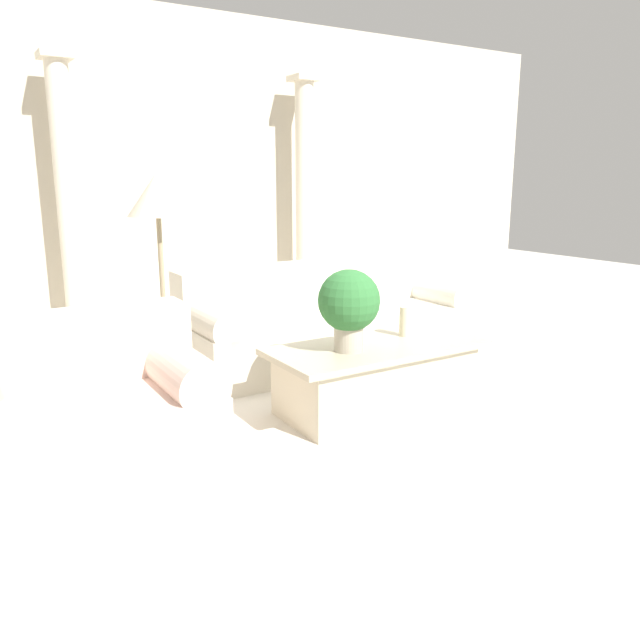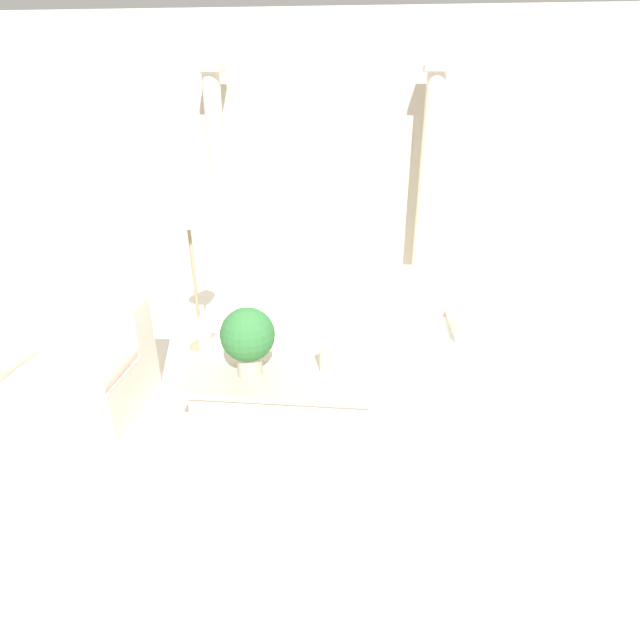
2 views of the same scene
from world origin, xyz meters
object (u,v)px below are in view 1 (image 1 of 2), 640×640
(sofa_long, at_px, (329,321))
(coffee_table, at_px, (376,376))
(potted_plant, at_px, (349,304))
(floor_lamp, at_px, (158,204))
(loveseat, at_px, (99,403))

(sofa_long, bearing_deg, coffee_table, -107.82)
(coffee_table, height_order, potted_plant, potted_plant)
(floor_lamp, bearing_deg, sofa_long, -0.50)
(loveseat, relative_size, coffee_table, 0.78)
(sofa_long, height_order, loveseat, same)
(potted_plant, height_order, floor_lamp, floor_lamp)
(potted_plant, bearing_deg, sofa_long, 62.68)
(sofa_long, relative_size, potted_plant, 4.79)
(potted_plant, distance_m, floor_lamp, 1.55)
(loveseat, xyz_separation_m, coffee_table, (1.74, -0.13, -0.11))
(coffee_table, xyz_separation_m, floor_lamp, (-1.03, 1.18, 1.10))
(sofa_long, xyz_separation_m, coffee_table, (-0.38, -1.17, -0.10))
(loveseat, bearing_deg, sofa_long, 26.19)
(sofa_long, distance_m, loveseat, 2.35)
(coffee_table, distance_m, potted_plant, 0.57)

